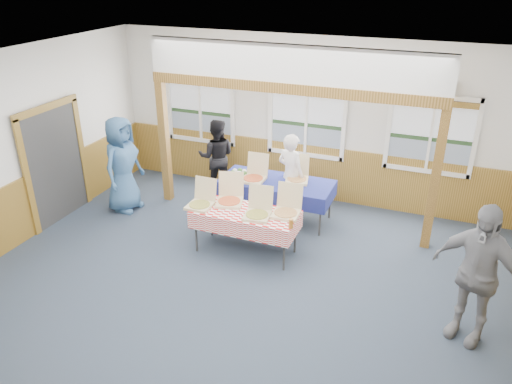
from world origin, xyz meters
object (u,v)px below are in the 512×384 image
at_px(table_right, 245,215).
at_px(man_blue, 122,164).
at_px(person_grey, 476,274).
at_px(woman_black, 217,157).
at_px(woman_white, 291,175).
at_px(table_left, 276,183).

relative_size(table_right, man_blue, 1.00).
xyz_separation_m(man_blue, person_grey, (6.18, -1.45, 0.03)).
xyz_separation_m(woman_black, person_grey, (4.88, -2.81, 0.17)).
bearing_deg(woman_black, table_right, 106.10).
bearing_deg(table_right, man_blue, -173.20).
bearing_deg(woman_white, man_blue, 39.64).
distance_m(table_left, woman_black, 1.66).
xyz_separation_m(table_left, woman_black, (-1.53, 0.65, 0.07)).
distance_m(table_left, person_grey, 3.99).
bearing_deg(table_right, woman_white, 99.90).
bearing_deg(person_grey, table_right, -170.42).
height_order(table_left, table_right, same).
distance_m(table_right, man_blue, 2.85).
relative_size(woman_white, man_blue, 0.87).
bearing_deg(table_left, person_grey, -21.50).
height_order(woman_white, person_grey, person_grey).
bearing_deg(woman_black, woman_white, 146.15).
distance_m(woman_black, person_grey, 5.63).
bearing_deg(table_left, woman_black, 168.05).
bearing_deg(woman_white, person_grey, 165.01).
bearing_deg(woman_white, table_left, 73.50).
height_order(woman_black, man_blue, man_blue).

